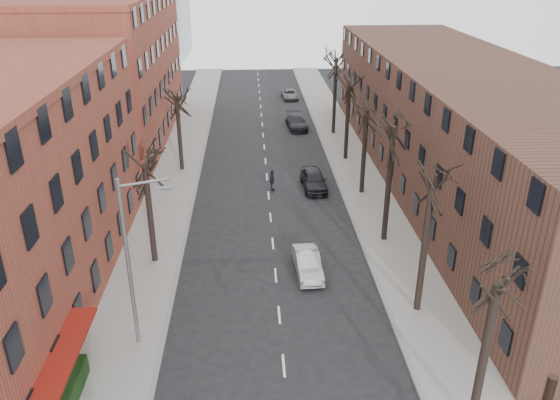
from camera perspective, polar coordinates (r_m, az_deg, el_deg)
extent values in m
cube|color=gray|center=(51.12, -10.51, 3.54)|extent=(4.00, 90.00, 0.15)
cube|color=gray|center=(51.52, 7.46, 3.93)|extent=(4.00, 90.00, 0.15)
cube|color=brown|center=(59.30, -17.91, 12.67)|extent=(12.00, 28.00, 14.00)
cube|color=#492B22|center=(47.60, 18.44, 7.38)|extent=(12.00, 50.00, 10.00)
cylinder|color=slate|center=(26.82, -15.51, -6.80)|extent=(0.20, 0.20, 9.00)
cylinder|color=slate|center=(24.69, -14.13, 1.77)|extent=(2.39, 0.12, 0.46)
cube|color=slate|center=(24.63, -11.78, 1.19)|extent=(0.50, 0.22, 0.14)
imported|color=#A1A4A8|center=(33.56, 2.92, -6.65)|extent=(1.65, 4.20, 1.36)
imported|color=black|center=(45.38, 3.53, 2.17)|extent=(2.08, 4.76, 1.59)
imported|color=black|center=(61.43, 1.74, 8.16)|extent=(2.45, 5.09, 1.43)
imported|color=slate|center=(74.46, 1.03, 10.99)|extent=(2.26, 4.37, 1.18)
imported|color=black|center=(44.82, -0.84, 2.04)|extent=(0.52, 1.07, 1.78)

